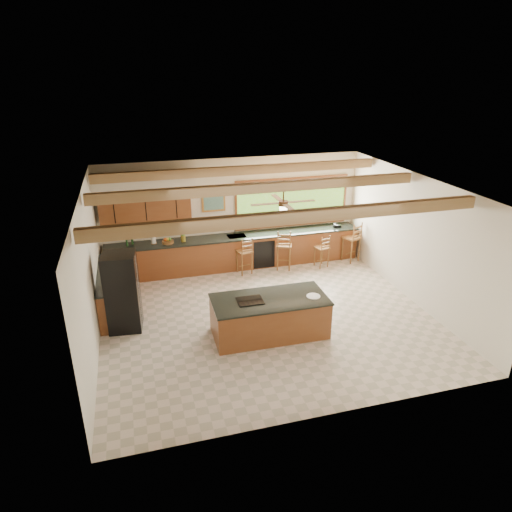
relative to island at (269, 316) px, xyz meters
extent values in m
plane|color=beige|center=(0.15, 0.66, -0.42)|extent=(7.20, 7.20, 0.00)
cube|color=beige|center=(0.15, 3.91, 1.08)|extent=(7.20, 0.04, 3.00)
cube|color=beige|center=(0.15, -2.59, 1.08)|extent=(7.20, 0.04, 3.00)
cube|color=beige|center=(-3.45, 0.66, 1.08)|extent=(0.04, 6.50, 3.00)
cube|color=beige|center=(3.75, 0.66, 1.08)|extent=(0.04, 6.50, 3.00)
cube|color=#A28251|center=(0.15, 0.66, 2.58)|extent=(7.20, 6.50, 0.04)
cube|color=#94774A|center=(0.15, -0.94, 2.44)|extent=(7.10, 0.15, 0.22)
cube|color=#94774A|center=(0.15, 1.16, 2.44)|extent=(7.10, 0.15, 0.22)
cube|color=#94774A|center=(0.15, 2.96, 2.44)|extent=(7.10, 0.15, 0.22)
cube|color=brown|center=(-2.20, 3.72, 1.48)|extent=(2.30, 0.35, 0.70)
cube|color=beige|center=(-2.20, 3.65, 2.08)|extent=(2.60, 0.50, 0.48)
cylinder|color=#FFEABF|center=(-2.90, 3.65, 1.85)|extent=(0.10, 0.10, 0.01)
cylinder|color=#FFEABF|center=(-1.50, 3.65, 1.85)|extent=(0.10, 0.10, 0.01)
cube|color=#8ABE44|center=(1.85, 3.88, 1.25)|extent=(3.20, 0.04, 1.30)
cube|color=#AB7A34|center=(-0.40, 3.88, 1.43)|extent=(0.64, 0.03, 0.54)
cube|color=#3E7152|center=(-0.40, 3.86, 1.43)|extent=(0.54, 0.01, 0.44)
cube|color=brown|center=(0.15, 3.57, 0.02)|extent=(7.00, 0.65, 0.88)
cube|color=black|center=(0.15, 3.57, 0.48)|extent=(7.04, 0.69, 0.04)
cube|color=brown|center=(-3.11, 2.01, 0.02)|extent=(0.65, 2.35, 0.88)
cube|color=black|center=(-3.11, 2.01, 0.48)|extent=(0.69, 2.39, 0.04)
cube|color=black|center=(0.85, 3.24, 0.00)|extent=(0.60, 0.02, 0.78)
cube|color=silver|center=(0.15, 3.57, 0.49)|extent=(0.50, 0.38, 0.03)
cylinder|color=silver|center=(0.15, 3.77, 0.65)|extent=(0.03, 0.03, 0.30)
cylinder|color=silver|center=(0.15, 3.67, 0.78)|extent=(0.03, 0.20, 0.03)
cylinder|color=white|center=(-2.08, 3.59, 0.65)|extent=(0.12, 0.12, 0.30)
cylinder|color=#1B441B|center=(-2.76, 3.60, 0.59)|extent=(0.05, 0.05, 0.18)
cylinder|color=#1B441B|center=(-2.62, 3.70, 0.61)|extent=(0.06, 0.06, 0.22)
cube|color=black|center=(3.13, 3.53, 0.55)|extent=(0.25, 0.22, 0.10)
cube|color=brown|center=(0.00, 0.00, -0.02)|extent=(2.36, 1.12, 0.79)
cube|color=black|center=(0.00, 0.00, 0.39)|extent=(2.39, 1.15, 0.04)
cube|color=black|center=(-0.42, 0.01, 0.42)|extent=(0.53, 0.42, 0.02)
cylinder|color=white|center=(0.90, -0.15, 0.42)|extent=(0.29, 0.29, 0.01)
cube|color=black|center=(-2.90, 1.06, 0.44)|extent=(0.73, 0.72, 1.72)
cube|color=silver|center=(-2.57, 1.06, 0.44)|extent=(0.02, 0.05, 1.58)
cube|color=brown|center=(0.25, 3.11, 0.22)|extent=(0.45, 0.45, 0.04)
cylinder|color=brown|center=(0.10, 2.96, -0.11)|extent=(0.04, 0.04, 0.62)
cylinder|color=brown|center=(0.40, 2.96, -0.11)|extent=(0.04, 0.04, 0.62)
cylinder|color=brown|center=(0.10, 3.26, -0.11)|extent=(0.04, 0.04, 0.62)
cylinder|color=brown|center=(0.40, 3.26, -0.11)|extent=(0.04, 0.04, 0.62)
cube|color=brown|center=(1.38, 3.11, 0.28)|extent=(0.54, 0.54, 0.04)
cylinder|color=brown|center=(1.21, 2.94, -0.08)|extent=(0.04, 0.04, 0.68)
cylinder|color=brown|center=(1.54, 2.94, -0.08)|extent=(0.04, 0.04, 0.68)
cylinder|color=brown|center=(1.21, 3.27, -0.08)|extent=(0.04, 0.04, 0.68)
cylinder|color=brown|center=(1.54, 3.27, -0.08)|extent=(0.04, 0.04, 0.68)
cube|color=brown|center=(2.44, 2.95, 0.16)|extent=(0.42, 0.42, 0.04)
cylinder|color=brown|center=(2.30, 2.82, -0.14)|extent=(0.03, 0.03, 0.55)
cylinder|color=brown|center=(2.57, 2.82, -0.14)|extent=(0.03, 0.03, 0.55)
cylinder|color=brown|center=(2.30, 3.09, -0.14)|extent=(0.03, 0.03, 0.55)
cylinder|color=brown|center=(2.57, 3.09, -0.14)|extent=(0.03, 0.03, 0.55)
cube|color=brown|center=(3.41, 3.11, 0.30)|extent=(0.56, 0.56, 0.04)
cylinder|color=brown|center=(3.24, 2.94, -0.07)|extent=(0.04, 0.04, 0.69)
cylinder|color=brown|center=(3.58, 2.94, -0.07)|extent=(0.04, 0.04, 0.69)
cylinder|color=brown|center=(3.24, 3.27, -0.07)|extent=(0.04, 0.04, 0.69)
cylinder|color=brown|center=(3.58, 3.27, -0.07)|extent=(0.04, 0.04, 0.69)
camera|label=1|loc=(-2.49, -7.90, 4.81)|focal=32.00mm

